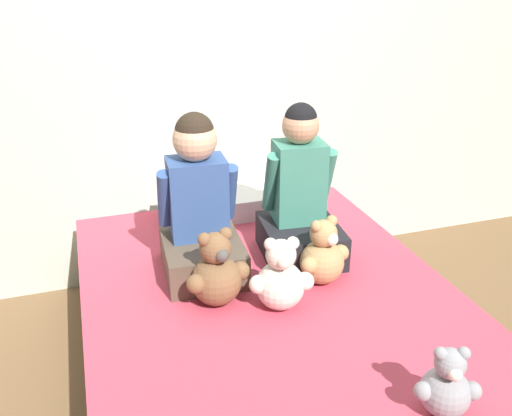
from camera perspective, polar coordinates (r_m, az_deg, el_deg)
name	(u,v)px	position (r m, az deg, el deg)	size (l,w,h in m)	color
ground_plane	(275,392)	(2.36, 2.00, -18.81)	(14.00, 14.00, 0.00)	brown
wall_behind_bed	(201,44)	(2.82, -5.79, 16.81)	(8.00, 0.06, 2.50)	beige
bed	(276,349)	(2.21, 2.08, -14.61)	(1.43, 1.98, 0.45)	#473828
child_on_left	(199,211)	(2.18, -6.00, -0.33)	(0.33, 0.41, 0.66)	brown
child_on_right	(300,201)	(2.30, 4.63, 0.76)	(0.35, 0.39, 0.66)	black
teddy_bear_held_by_left_child	(217,273)	(2.01, -4.17, -6.87)	(0.25, 0.19, 0.30)	brown
teddy_bear_held_by_right_child	(323,256)	(2.15, 7.03, -5.01)	(0.23, 0.18, 0.28)	tan
teddy_bear_between_children	(281,279)	(1.99, 2.65, -7.45)	(0.24, 0.18, 0.29)	silver
teddy_bear_at_foot_of_bed	(446,386)	(1.67, 19.41, -17.27)	(0.18, 0.14, 0.23)	#939399
pillow_at_headboard	(221,205)	(2.74, -3.74, 0.37)	(0.59, 0.28, 0.11)	white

